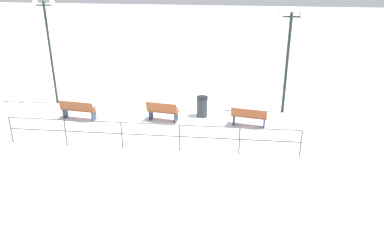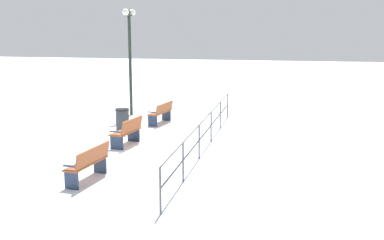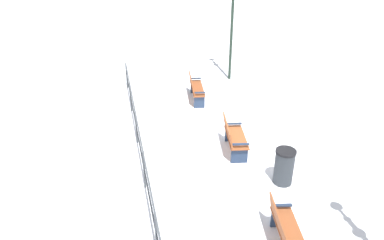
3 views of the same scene
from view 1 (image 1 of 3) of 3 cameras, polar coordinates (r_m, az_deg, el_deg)
ground_plane at (r=17.59m, az=-4.17°, el=-0.23°), size 80.00×80.00×0.00m
bench_nearest at (r=17.04m, az=8.20°, el=0.51°), size 0.75×1.57×0.87m
bench_second at (r=17.43m, az=-4.24°, el=1.26°), size 0.78×1.45×0.94m
bench_third at (r=18.24m, az=-16.07°, el=1.46°), size 0.68×1.65×0.92m
lamppost_near at (r=18.11m, az=13.74°, el=10.52°), size 0.29×1.17×4.66m
lamppost_middle at (r=19.89m, az=-20.02°, el=11.56°), size 0.26×1.06×4.96m
waterfront_railing at (r=14.95m, az=-6.01°, el=-1.67°), size 0.05×11.17×1.06m
trash_bin at (r=17.93m, az=1.47°, el=1.95°), size 0.51×0.51×0.95m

